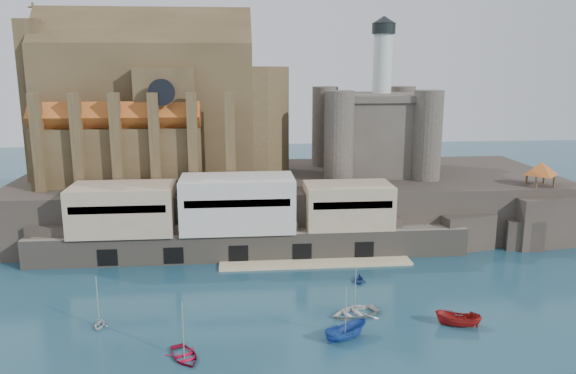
# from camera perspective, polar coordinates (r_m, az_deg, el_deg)

# --- Properties ---
(ground) EXTENTS (300.00, 300.00, 0.00)m
(ground) POSITION_cam_1_polar(r_m,az_deg,el_deg) (71.79, 3.29, -12.87)
(ground) COLOR #173B4C
(ground) RESTS_ON ground
(promontory) EXTENTS (100.00, 36.00, 10.00)m
(promontory) POSITION_cam_1_polar(r_m,az_deg,el_deg) (107.08, 0.12, -1.42)
(promontory) COLOR black
(promontory) RESTS_ON ground
(quay) EXTENTS (70.00, 12.00, 13.05)m
(quay) POSITION_cam_1_polar(r_m,az_deg,el_deg) (90.59, -5.23, -3.34)
(quay) COLOR #6C6356
(quay) RESTS_ON ground
(church) EXTENTS (47.00, 25.93, 30.51)m
(church) POSITION_cam_1_polar(r_m,az_deg,el_deg) (107.22, -12.97, 7.61)
(church) COLOR #483821
(church) RESTS_ON promontory
(castle_keep) EXTENTS (21.20, 21.20, 29.30)m
(castle_keep) POSITION_cam_1_polar(r_m,az_deg,el_deg) (109.04, 8.62, 5.84)
(castle_keep) COLOR #423C34
(castle_keep) RESTS_ON promontory
(rock_outcrop) EXTENTS (14.50, 10.50, 8.70)m
(rock_outcrop) POSITION_cam_1_polar(r_m,az_deg,el_deg) (107.24, 23.95, -3.01)
(rock_outcrop) COLOR black
(rock_outcrop) RESTS_ON ground
(pavilion) EXTENTS (6.40, 6.40, 5.40)m
(pavilion) POSITION_cam_1_polar(r_m,az_deg,el_deg) (105.54, 24.33, 1.58)
(pavilion) COLOR #483821
(pavilion) RESTS_ON rock_outcrop
(boat_0) EXTENTS (3.81, 2.50, 5.18)m
(boat_0) POSITION_cam_1_polar(r_m,az_deg,el_deg) (63.50, -10.49, -16.69)
(boat_0) COLOR maroon
(boat_0) RESTS_ON ground
(boat_2) EXTENTS (2.87, 2.84, 5.60)m
(boat_2) POSITION_cam_1_polar(r_m,az_deg,el_deg) (66.58, 5.83, -15.08)
(boat_2) COLOR #1E4596
(boat_2) RESTS_ON ground
(boat_4) EXTENTS (2.38, 1.49, 2.72)m
(boat_4) POSITION_cam_1_polar(r_m,az_deg,el_deg) (72.40, -18.59, -13.33)
(boat_4) COLOR silver
(boat_4) RESTS_ON ground
(boat_5) EXTENTS (2.58, 2.54, 5.41)m
(boat_5) POSITION_cam_1_polar(r_m,az_deg,el_deg) (72.00, 16.85, -13.35)
(boat_5) COLOR maroon
(boat_5) RESTS_ON ground
(boat_6) EXTENTS (2.73, 4.73, 6.37)m
(boat_6) POSITION_cam_1_polar(r_m,az_deg,el_deg) (72.21, 6.79, -12.79)
(boat_6) COLOR beige
(boat_6) RESTS_ON ground
(boat_7) EXTENTS (2.89, 2.17, 2.99)m
(boat_7) POSITION_cam_1_polar(r_m,az_deg,el_deg) (82.25, 7.22, -9.54)
(boat_7) COLOR navy
(boat_7) RESTS_ON ground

